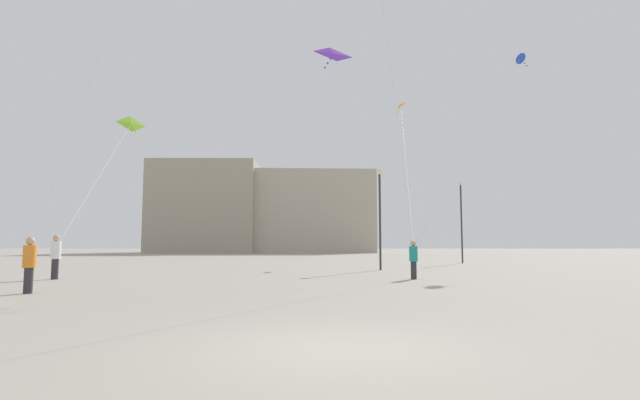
{
  "coord_description": "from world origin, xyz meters",
  "views": [
    {
      "loc": [
        -0.23,
        -6.73,
        1.45
      ],
      "look_at": [
        0.0,
        22.14,
        4.1
      ],
      "focal_mm": 27.0,
      "sensor_mm": 36.0,
      "label": 1
    }
  ],
  "objects_px": {
    "kite_amber_diamond": "(401,108)",
    "lamppost_west": "(380,203)",
    "kite_lime_delta": "(130,125)",
    "building_left_hall": "(207,208)",
    "lamppost_east": "(461,209)",
    "building_centre_hall": "(312,214)",
    "person_in_orange": "(29,262)",
    "kite_cobalt_diamond": "(518,62)",
    "person_in_teal": "(413,258)",
    "kite_violet_delta": "(334,56)",
    "person_in_white": "(56,255)"
  },
  "relations": [
    {
      "from": "kite_amber_diamond",
      "to": "lamppost_west",
      "type": "height_order",
      "value": "kite_amber_diamond"
    },
    {
      "from": "kite_lime_delta",
      "to": "lamppost_west",
      "type": "bearing_deg",
      "value": -25.72
    },
    {
      "from": "lamppost_west",
      "to": "building_left_hall",
      "type": "bearing_deg",
      "value": 111.91
    },
    {
      "from": "kite_lime_delta",
      "to": "lamppost_east",
      "type": "relative_size",
      "value": 2.61
    },
    {
      "from": "lamppost_east",
      "to": "lamppost_west",
      "type": "bearing_deg",
      "value": -128.13
    },
    {
      "from": "kite_lime_delta",
      "to": "building_centre_hall",
      "type": "height_order",
      "value": "building_centre_hall"
    },
    {
      "from": "person_in_orange",
      "to": "kite_cobalt_diamond",
      "type": "distance_m",
      "value": 32.87
    },
    {
      "from": "person_in_teal",
      "to": "lamppost_east",
      "type": "xyz_separation_m",
      "value": [
        7.06,
        16.54,
        3.22
      ]
    },
    {
      "from": "person_in_teal",
      "to": "building_left_hall",
      "type": "height_order",
      "value": "building_left_hall"
    },
    {
      "from": "person_in_teal",
      "to": "building_centre_hall",
      "type": "bearing_deg",
      "value": 31.44
    },
    {
      "from": "kite_violet_delta",
      "to": "lamppost_east",
      "type": "height_order",
      "value": "kite_violet_delta"
    },
    {
      "from": "building_centre_hall",
      "to": "kite_cobalt_diamond",
      "type": "bearing_deg",
      "value": -73.73
    },
    {
      "from": "kite_amber_diamond",
      "to": "building_left_hall",
      "type": "bearing_deg",
      "value": 121.01
    },
    {
      "from": "kite_amber_diamond",
      "to": "kite_lime_delta",
      "type": "xyz_separation_m",
      "value": [
        -21.09,
        -4.05,
        -2.54
      ]
    },
    {
      "from": "person_in_teal",
      "to": "person_in_white",
      "type": "height_order",
      "value": "person_in_white"
    },
    {
      "from": "building_left_hall",
      "to": "building_centre_hall",
      "type": "relative_size",
      "value": 0.81
    },
    {
      "from": "person_in_orange",
      "to": "kite_amber_diamond",
      "type": "xyz_separation_m",
      "value": [
        15.61,
        25.16,
        11.94
      ]
    },
    {
      "from": "person_in_white",
      "to": "lamppost_west",
      "type": "bearing_deg",
      "value": 74.28
    },
    {
      "from": "person_in_white",
      "to": "lamppost_east",
      "type": "relative_size",
      "value": 0.29
    },
    {
      "from": "person_in_white",
      "to": "kite_cobalt_diamond",
      "type": "distance_m",
      "value": 31.68
    },
    {
      "from": "person_in_orange",
      "to": "building_centre_hall",
      "type": "relative_size",
      "value": 0.08
    },
    {
      "from": "kite_cobalt_diamond",
      "to": "kite_lime_delta",
      "type": "height_order",
      "value": "kite_cobalt_diamond"
    },
    {
      "from": "building_left_hall",
      "to": "lamppost_west",
      "type": "relative_size",
      "value": 3.03
    },
    {
      "from": "person_in_teal",
      "to": "kite_amber_diamond",
      "type": "relative_size",
      "value": 0.08
    },
    {
      "from": "person_in_teal",
      "to": "kite_cobalt_diamond",
      "type": "xyz_separation_m",
      "value": [
        10.52,
        13.43,
        13.62
      ]
    },
    {
      "from": "kite_lime_delta",
      "to": "building_left_hall",
      "type": "bearing_deg",
      "value": 95.84
    },
    {
      "from": "person_in_teal",
      "to": "person_in_white",
      "type": "bearing_deg",
      "value": 117.03
    },
    {
      "from": "person_in_orange",
      "to": "kite_lime_delta",
      "type": "distance_m",
      "value": 23.75
    },
    {
      "from": "kite_cobalt_diamond",
      "to": "kite_amber_diamond",
      "type": "distance_m",
      "value": 9.72
    },
    {
      "from": "kite_cobalt_diamond",
      "to": "lamppost_east",
      "type": "distance_m",
      "value": 11.4
    },
    {
      "from": "kite_cobalt_diamond",
      "to": "kite_amber_diamond",
      "type": "height_order",
      "value": "kite_cobalt_diamond"
    },
    {
      "from": "person_in_orange",
      "to": "building_left_hall",
      "type": "height_order",
      "value": "building_left_hall"
    },
    {
      "from": "person_in_orange",
      "to": "building_centre_hall",
      "type": "height_order",
      "value": "building_centre_hall"
    },
    {
      "from": "kite_lime_delta",
      "to": "building_centre_hall",
      "type": "xyz_separation_m",
      "value": [
        13.18,
        50.54,
        -3.42
      ]
    },
    {
      "from": "kite_amber_diamond",
      "to": "lamppost_east",
      "type": "relative_size",
      "value": 3.31
    },
    {
      "from": "person_in_teal",
      "to": "building_left_hall",
      "type": "bearing_deg",
      "value": 47.3
    },
    {
      "from": "person_in_white",
      "to": "building_left_hall",
      "type": "bearing_deg",
      "value": 145.84
    },
    {
      "from": "kite_violet_delta",
      "to": "lamppost_east",
      "type": "bearing_deg",
      "value": 53.73
    },
    {
      "from": "building_left_hall",
      "to": "building_centre_hall",
      "type": "xyz_separation_m",
      "value": [
        18.0,
        3.38,
        -0.68
      ]
    },
    {
      "from": "building_left_hall",
      "to": "building_centre_hall",
      "type": "height_order",
      "value": "building_left_hall"
    },
    {
      "from": "kite_lime_delta",
      "to": "building_left_hall",
      "type": "distance_m",
      "value": 47.48
    },
    {
      "from": "person_in_orange",
      "to": "person_in_teal",
      "type": "xyz_separation_m",
      "value": [
        12.51,
        5.67,
        -0.03
      ]
    },
    {
      "from": "person_in_teal",
      "to": "lamppost_east",
      "type": "distance_m",
      "value": 18.27
    },
    {
      "from": "kite_cobalt_diamond",
      "to": "kite_amber_diamond",
      "type": "relative_size",
      "value": 0.69
    },
    {
      "from": "person_in_teal",
      "to": "kite_lime_delta",
      "type": "xyz_separation_m",
      "value": [
        -17.98,
        15.44,
        9.43
      ]
    },
    {
      "from": "person_in_white",
      "to": "lamppost_west",
      "type": "height_order",
      "value": "lamppost_west"
    },
    {
      "from": "kite_lime_delta",
      "to": "person_in_white",
      "type": "bearing_deg",
      "value": -78.4
    },
    {
      "from": "kite_amber_diamond",
      "to": "lamppost_east",
      "type": "xyz_separation_m",
      "value": [
        3.95,
        -2.95,
        -8.76
      ]
    },
    {
      "from": "lamppost_west",
      "to": "person_in_white",
      "type": "bearing_deg",
      "value": -154.29
    },
    {
      "from": "kite_amber_diamond",
      "to": "building_left_hall",
      "type": "xyz_separation_m",
      "value": [
        -25.91,
        43.11,
        -5.28
      ]
    }
  ]
}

